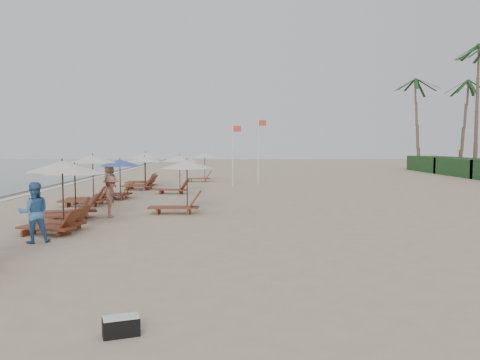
{
  "coord_description": "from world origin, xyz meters",
  "views": [
    {
      "loc": [
        0.68,
        -14.9,
        2.9
      ],
      "look_at": [
        1.0,
        7.14,
        1.3
      ],
      "focal_mm": 37.15,
      "sensor_mm": 36.0,
      "label": 1
    }
  ],
  "objects_px": {
    "lounger_station_3": "(88,182)",
    "duffel_bag": "(121,326)",
    "lounger_station_4": "(116,178)",
    "lounger_station_1": "(57,195)",
    "beachgoer_mid_b": "(111,197)",
    "lounger_station_5": "(141,173)",
    "beachgoer_mid_a": "(34,212)",
    "lounger_station_6": "(143,168)",
    "inland_station_1": "(177,169)",
    "beachgoer_far_b": "(109,181)",
    "inland_station_0": "(181,182)",
    "lounger_station_2": "(69,192)",
    "inland_station_2": "(202,163)",
    "flag_pole_near": "(233,151)"
  },
  "relations": [
    {
      "from": "lounger_station_6",
      "to": "lounger_station_5",
      "type": "bearing_deg",
      "value": -81.72
    },
    {
      "from": "lounger_station_1",
      "to": "lounger_station_3",
      "type": "distance_m",
      "value": 7.41
    },
    {
      "from": "lounger_station_4",
      "to": "duffel_bag",
      "type": "bearing_deg",
      "value": -76.69
    },
    {
      "from": "inland_station_2",
      "to": "beachgoer_mid_a",
      "type": "height_order",
      "value": "inland_station_2"
    },
    {
      "from": "lounger_station_1",
      "to": "beachgoer_mid_b",
      "type": "height_order",
      "value": "lounger_station_1"
    },
    {
      "from": "lounger_station_3",
      "to": "duffel_bag",
      "type": "xyz_separation_m",
      "value": [
        5.18,
        -16.16,
        -0.97
      ]
    },
    {
      "from": "lounger_station_5",
      "to": "inland_station_2",
      "type": "height_order",
      "value": "inland_station_2"
    },
    {
      "from": "inland_station_0",
      "to": "beachgoer_mid_a",
      "type": "distance_m",
      "value": 7.19
    },
    {
      "from": "lounger_station_6",
      "to": "lounger_station_3",
      "type": "bearing_deg",
      "value": -92.84
    },
    {
      "from": "lounger_station_1",
      "to": "beachgoer_mid_a",
      "type": "height_order",
      "value": "lounger_station_1"
    },
    {
      "from": "lounger_station_5",
      "to": "flag_pole_near",
      "type": "xyz_separation_m",
      "value": [
        5.91,
        1.9,
        1.37
      ]
    },
    {
      "from": "inland_station_1",
      "to": "beachgoer_mid_b",
      "type": "xyz_separation_m",
      "value": [
        -1.52,
        -9.46,
        -0.62
      ]
    },
    {
      "from": "lounger_station_4",
      "to": "flag_pole_near",
      "type": "distance_m",
      "value": 9.75
    },
    {
      "from": "beachgoer_mid_a",
      "to": "inland_station_0",
      "type": "bearing_deg",
      "value": -144.42
    },
    {
      "from": "lounger_station_2",
      "to": "inland_station_2",
      "type": "height_order",
      "value": "inland_station_2"
    },
    {
      "from": "lounger_station_5",
      "to": "beachgoer_far_b",
      "type": "height_order",
      "value": "lounger_station_5"
    },
    {
      "from": "lounger_station_2",
      "to": "inland_station_2",
      "type": "relative_size",
      "value": 1.05
    },
    {
      "from": "beachgoer_mid_b",
      "to": "lounger_station_4",
      "type": "bearing_deg",
      "value": 2.64
    },
    {
      "from": "lounger_station_3",
      "to": "lounger_station_6",
      "type": "bearing_deg",
      "value": 87.16
    },
    {
      "from": "flag_pole_near",
      "to": "lounger_station_6",
      "type": "bearing_deg",
      "value": 169.54
    },
    {
      "from": "beachgoer_mid_a",
      "to": "beachgoer_mid_b",
      "type": "relative_size",
      "value": 1.09
    },
    {
      "from": "beachgoer_mid_a",
      "to": "duffel_bag",
      "type": "xyz_separation_m",
      "value": [
        4.13,
        -7.17,
        -0.74
      ]
    },
    {
      "from": "lounger_station_5",
      "to": "inland_station_1",
      "type": "height_order",
      "value": "inland_station_1"
    },
    {
      "from": "beachgoer_mid_b",
      "to": "duffel_bag",
      "type": "distance_m",
      "value": 12.65
    },
    {
      "from": "lounger_station_1",
      "to": "beachgoer_mid_b",
      "type": "distance_m",
      "value": 3.54
    },
    {
      "from": "inland_station_2",
      "to": "inland_station_0",
      "type": "bearing_deg",
      "value": -89.42
    },
    {
      "from": "beachgoer_far_b",
      "to": "flag_pole_near",
      "type": "distance_m",
      "value": 10.03
    },
    {
      "from": "lounger_station_5",
      "to": "flag_pole_near",
      "type": "height_order",
      "value": "flag_pole_near"
    },
    {
      "from": "beachgoer_far_b",
      "to": "lounger_station_5",
      "type": "bearing_deg",
      "value": 11.6
    },
    {
      "from": "lounger_station_1",
      "to": "inland_station_1",
      "type": "distance_m",
      "value": 13.09
    },
    {
      "from": "lounger_station_4",
      "to": "inland_station_1",
      "type": "relative_size",
      "value": 0.93
    },
    {
      "from": "lounger_station_1",
      "to": "beachgoer_far_b",
      "type": "relative_size",
      "value": 1.37
    },
    {
      "from": "inland_station_2",
      "to": "duffel_bag",
      "type": "distance_m",
      "value": 31.12
    },
    {
      "from": "lounger_station_3",
      "to": "lounger_station_6",
      "type": "xyz_separation_m",
      "value": [
        0.56,
        11.27,
        0.1
      ]
    },
    {
      "from": "inland_station_2",
      "to": "flag_pole_near",
      "type": "height_order",
      "value": "flag_pole_near"
    },
    {
      "from": "duffel_bag",
      "to": "lounger_station_4",
      "type": "bearing_deg",
      "value": 103.31
    },
    {
      "from": "lounger_station_5",
      "to": "beachgoer_mid_a",
      "type": "bearing_deg",
      "value": -89.87
    },
    {
      "from": "lounger_station_4",
      "to": "inland_station_2",
      "type": "xyz_separation_m",
      "value": [
        3.8,
        12.23,
        0.34
      ]
    },
    {
      "from": "lounger_station_4",
      "to": "lounger_station_6",
      "type": "height_order",
      "value": "lounger_station_6"
    },
    {
      "from": "lounger_station_4",
      "to": "inland_station_0",
      "type": "bearing_deg",
      "value": -54.15
    },
    {
      "from": "inland_station_0",
      "to": "beachgoer_mid_b",
      "type": "xyz_separation_m",
      "value": [
        -2.64,
        -1.12,
        -0.5
      ]
    },
    {
      "from": "flag_pole_near",
      "to": "beachgoer_far_b",
      "type": "bearing_deg",
      "value": -131.48
    },
    {
      "from": "lounger_station_2",
      "to": "beachgoer_far_b",
      "type": "distance_m",
      "value": 7.36
    },
    {
      "from": "inland_station_2",
      "to": "lounger_station_2",
      "type": "bearing_deg",
      "value": -101.18
    },
    {
      "from": "flag_pole_near",
      "to": "lounger_station_4",
      "type": "bearing_deg",
      "value": -129.88
    },
    {
      "from": "inland_station_0",
      "to": "flag_pole_near",
      "type": "xyz_separation_m",
      "value": [
        2.22,
        12.91,
        1.09
      ]
    },
    {
      "from": "lounger_station_2",
      "to": "beachgoer_far_b",
      "type": "xyz_separation_m",
      "value": [
        -0.3,
        7.35,
        -0.12
      ]
    },
    {
      "from": "lounger_station_1",
      "to": "lounger_station_3",
      "type": "bearing_deg",
      "value": 98.71
    },
    {
      "from": "lounger_station_5",
      "to": "beachgoer_mid_a",
      "type": "height_order",
      "value": "lounger_station_5"
    },
    {
      "from": "lounger_station_2",
      "to": "lounger_station_5",
      "type": "height_order",
      "value": "lounger_station_2"
    }
  ]
}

